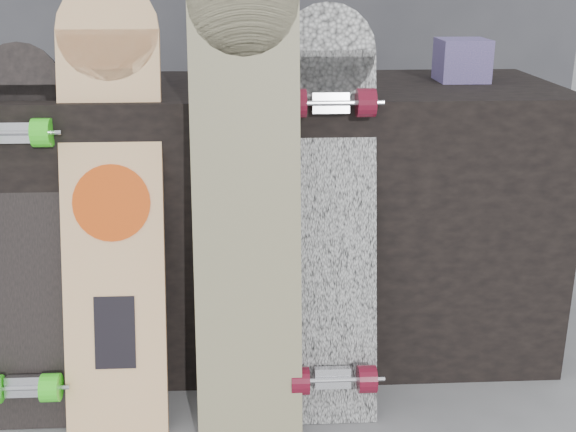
{
  "coord_description": "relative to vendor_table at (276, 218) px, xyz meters",
  "views": [
    {
      "loc": [
        -0.07,
        -1.55,
        1.11
      ],
      "look_at": [
        0.02,
        0.2,
        0.51
      ],
      "focal_mm": 45.0,
      "sensor_mm": 36.0,
      "label": 1
    }
  ],
  "objects": [
    {
      "name": "ground",
      "position": [
        0.0,
        -0.5,
        -0.4
      ],
      "size": [
        60.0,
        60.0,
        0.0
      ],
      "primitive_type": "plane",
      "color": "slate",
      "rests_on": "ground"
    },
    {
      "name": "vendor_table",
      "position": [
        0.0,
        0.0,
        0.0
      ],
      "size": [
        1.6,
        0.6,
        0.8
      ],
      "primitive_type": "cube",
      "color": "black",
      "rests_on": "ground"
    },
    {
      "name": "merch_box_purple",
      "position": [
        -0.46,
        0.05,
        0.45
      ],
      "size": [
        0.18,
        0.12,
        0.1
      ],
      "primitive_type": "cube",
      "color": "navy",
      "rests_on": "vendor_table"
    },
    {
      "name": "merch_box_small",
      "position": [
        0.54,
        0.04,
        0.46
      ],
      "size": [
        0.14,
        0.14,
        0.12
      ],
      "primitive_type": "cube",
      "color": "navy",
      "rests_on": "vendor_table"
    },
    {
      "name": "merch_box_flat",
      "position": [
        0.03,
        0.04,
        0.43
      ],
      "size": [
        0.22,
        0.1,
        0.06
      ],
      "primitive_type": "cube",
      "color": "#D1B78C",
      "rests_on": "vendor_table"
    },
    {
      "name": "longboard_geisha",
      "position": [
        -0.42,
        -0.33,
        0.18
      ],
      "size": [
        0.25,
        0.33,
        1.09
      ],
      "rotation": [
        -0.28,
        0.0,
        0.0
      ],
      "color": "beige",
      "rests_on": "ground"
    },
    {
      "name": "longboard_celtic",
      "position": [
        -0.08,
        -0.43,
        0.22
      ],
      "size": [
        0.25,
        0.23,
        1.17
      ],
      "rotation": [
        -0.18,
        0.0,
        0.0
      ],
      "color": "beige",
      "rests_on": "ground"
    },
    {
      "name": "longboard_cascadia",
      "position": [
        0.12,
        -0.35,
        0.13
      ],
      "size": [
        0.24,
        0.33,
        1.04
      ],
      "rotation": [
        -0.24,
        0.0,
        0.0
      ],
      "color": "silver",
      "rests_on": "ground"
    },
    {
      "name": "skateboard_dark",
      "position": [
        -0.64,
        -0.33,
        0.08
      ],
      "size": [
        0.21,
        0.33,
        0.94
      ],
      "rotation": [
        -0.27,
        0.0,
        0.0
      ],
      "color": "black",
      "rests_on": "ground"
    }
  ]
}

